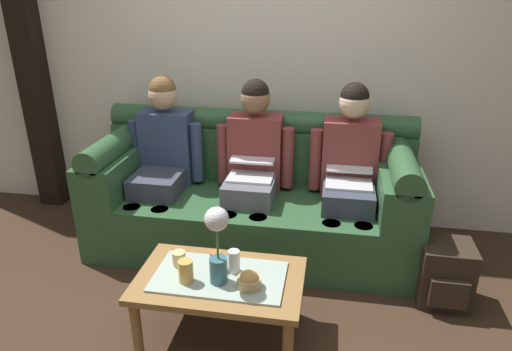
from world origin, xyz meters
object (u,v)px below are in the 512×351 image
object	(u,v)px
couch	(253,198)
person_middle	(253,161)
person_right	(349,167)
cup_far_left	(234,261)
cup_near_left	(179,259)
cup_far_center	(186,271)
person_left	(163,155)
backpack_right	(444,274)
flower_vase	(217,240)
snack_bowl	(249,281)
cup_near_right	(216,260)
coffee_table	(220,285)

from	to	relation	value
couch	person_middle	xyz separation A→B (m)	(0.00, -0.00, 0.29)
person_right	cup_far_left	distance (m)	1.16
cup_near_left	cup_far_left	bearing A→B (deg)	-1.41
cup_far_center	person_left	bearing A→B (deg)	115.19
person_right	backpack_right	distance (m)	0.90
couch	flower_vase	world-z (taller)	couch
cup_near_left	cup_far_left	distance (m)	0.31
person_middle	flower_vase	world-z (taller)	person_middle
person_middle	cup_near_left	distance (m)	1.01
person_right	cup_far_left	world-z (taller)	person_right
snack_bowl	backpack_right	distance (m)	1.27
cup_far_left	backpack_right	size ratio (longest dim) A/B	0.33
couch	snack_bowl	size ratio (longest dim) A/B	18.41
person_left	flower_vase	bearing A→B (deg)	-57.47
person_middle	cup_near_left	size ratio (longest dim) A/B	14.80
cup_far_center	cup_far_left	world-z (taller)	cup_far_left
backpack_right	cup_near_right	bearing A→B (deg)	-160.20
person_left	backpack_right	xyz separation A→B (m)	(1.94, -0.49, -0.47)
coffee_table	cup_far_left	bearing A→B (deg)	36.31
person_middle	cup_near_right	size ratio (longest dim) A/B	11.66
couch	cup_far_left	size ratio (longest dim) A/B	17.94
couch	snack_bowl	xyz separation A→B (m)	(0.17, -1.09, 0.06)
cup_far_center	backpack_right	distance (m)	1.57
cup_far_center	cup_near_left	bearing A→B (deg)	121.66
cup_near_right	couch	bearing A→B (deg)	88.13
person_left	snack_bowl	xyz separation A→B (m)	(0.85, -1.09, -0.23)
person_middle	coffee_table	bearing A→B (deg)	-90.00
cup_near_right	person_middle	bearing A→B (deg)	88.12
couch	person_left	distance (m)	0.73
flower_vase	cup_near_right	bearing A→B (deg)	110.30
cup_far_center	backpack_right	size ratio (longest dim) A/B	0.32
backpack_right	cup_far_left	bearing A→B (deg)	-158.24
person_middle	cup_far_left	distance (m)	0.99
coffee_table	snack_bowl	xyz separation A→B (m)	(0.17, -0.07, 0.10)
couch	person_left	world-z (taller)	person_left
couch	snack_bowl	distance (m)	1.11
person_middle	flower_vase	distance (m)	1.07
person_left	cup_far_center	size ratio (longest dim) A/B	9.93
couch	cup_far_center	xyz separation A→B (m)	(-0.16, -1.10, 0.08)
coffee_table	flower_vase	bearing A→B (deg)	-78.80
cup_near_right	cup_far_center	size ratio (longest dim) A/B	0.85
cup_far_center	cup_far_left	size ratio (longest dim) A/B	0.97
person_middle	flower_vase	xyz separation A→B (m)	(0.01, -1.07, -0.02)
person_left	cup_near_right	xyz separation A→B (m)	(0.64, -0.96, -0.21)
cup_near_right	backpack_right	bearing A→B (deg)	19.80
snack_bowl	cup_far_left	distance (m)	0.16
coffee_table	cup_near_left	xyz separation A→B (m)	(-0.24, 0.06, 0.10)
cup_near_left	cup_near_right	xyz separation A→B (m)	(0.21, 0.00, 0.01)
coffee_table	cup_near_right	size ratio (longest dim) A/B	8.47
flower_vase	couch	bearing A→B (deg)	90.54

